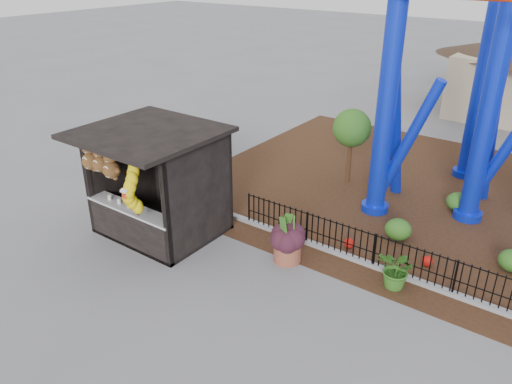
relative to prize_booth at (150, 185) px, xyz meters
The scene contains 9 objects.
ground 3.51m from the prize_booth, 16.32° to the right, with size 120.00×120.00×0.00m, color slate.
mulch_bed 10.12m from the prize_booth, 45.36° to the left, with size 18.00×12.00×0.02m, color #331E11.
curb 7.49m from the prize_booth, 16.75° to the left, with size 18.00×0.18×0.12m, color gray.
prize_booth is the anchor object (origin of this frame).
picket_fence 8.27m from the prize_booth, 14.93° to the left, with size 12.20×0.06×1.00m, color black, non-canonical shape.
terracotta_planter 4.19m from the prize_booth, 15.91° to the left, with size 0.72×0.72×0.59m, color brown.
planter_foliage 4.05m from the prize_booth, 15.91° to the left, with size 0.70×0.70×0.64m, color #31131E.
potted_plant 6.90m from the prize_booth, 13.89° to the left, with size 0.93×0.80×1.03m, color #295519.
landscaping 9.51m from the prize_booth, 29.62° to the left, with size 8.37×4.54×0.60m.
Camera 1 is at (6.73, -7.48, 7.30)m, focal length 35.00 mm.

